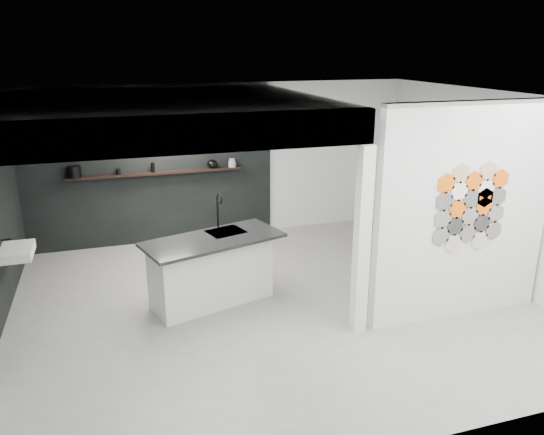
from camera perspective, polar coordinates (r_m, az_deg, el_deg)
The scene contains 16 objects.
floor at distance 7.47m, azimuth -0.04°, elevation -9.21°, with size 7.00×6.00×0.01m, color gray.
partition_panel at distance 7.10m, azimuth 19.92°, elevation 0.42°, with size 2.45×0.15×2.80m, color silver.
bay_clad_back at distance 9.60m, azimuth -12.90°, elevation 4.06°, with size 4.40×0.04×2.35m, color black.
bulkhead at distance 7.42m, azimuth -12.24°, elevation 10.93°, with size 4.40×4.00×0.40m, color silver.
corner_column at distance 6.44m, azimuth 9.65°, elevation -2.60°, with size 0.16×0.16×2.35m, color silver.
fascia_beam at distance 5.53m, azimuth -10.20°, elevation 8.76°, with size 4.40×0.16×0.40m, color silver.
wall_basin at distance 7.69m, azimuth -25.76°, elevation -3.34°, with size 0.40×0.60×0.12m, color silver.
display_shelf at distance 9.48m, azimuth -12.29°, elevation 4.71°, with size 3.00×0.15×0.04m, color black.
kitchen_island at distance 7.33m, azimuth -6.51°, elevation -5.53°, with size 2.00×1.31×1.49m.
stockpot at distance 9.44m, azimuth -20.53°, elevation 4.62°, with size 0.23×0.23×0.19m, color black.
kettle at distance 9.59m, azimuth -6.45°, elevation 5.76°, with size 0.18×0.18×0.16m, color black.
glass_bowl at distance 9.67m, azimuth -4.31°, elevation 5.75°, with size 0.14×0.14×0.10m, color gray.
glass_vase at distance 9.66m, azimuth -4.32°, elevation 5.90°, with size 0.11×0.11×0.15m, color gray.
bottle_dark at distance 9.45m, azimuth -12.69°, elevation 5.27°, with size 0.06×0.06×0.16m, color black.
utensil_cup at distance 9.43m, azimuth -16.21°, elevation 4.75°, with size 0.07×0.07×0.09m, color black.
hex_tile_cluster at distance 7.02m, azimuth 20.64°, elevation 1.06°, with size 1.04×0.02×1.16m.
Camera 1 is at (-1.99, -6.34, 3.41)m, focal length 35.00 mm.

